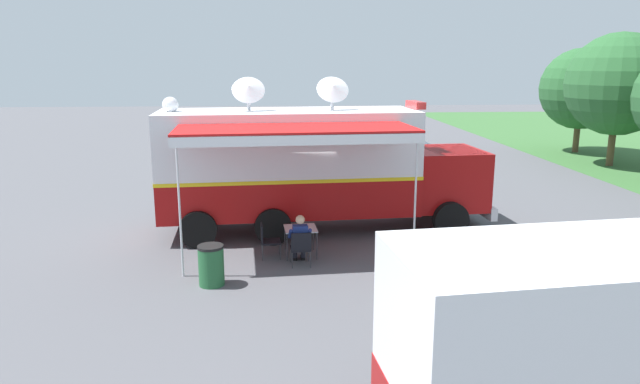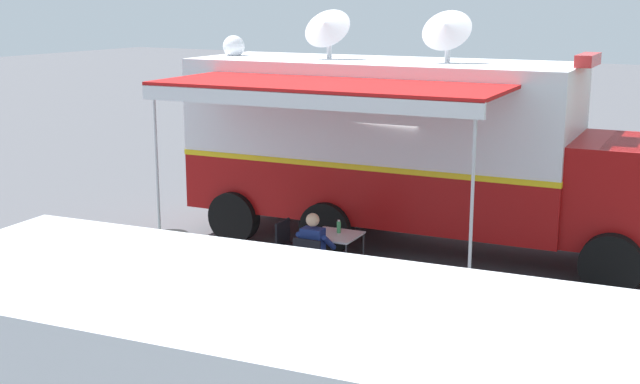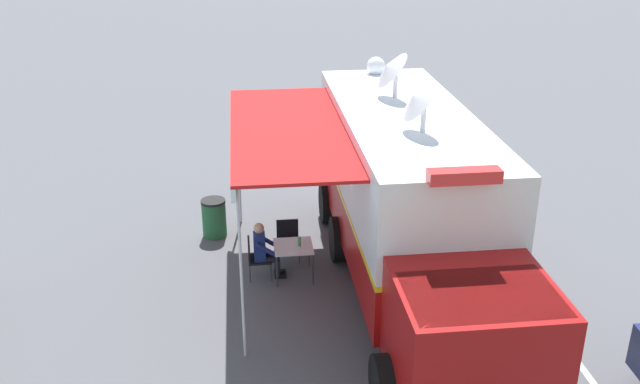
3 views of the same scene
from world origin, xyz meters
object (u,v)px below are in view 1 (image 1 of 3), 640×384
Objects in this scene: command_truck at (314,164)px; seated_responder at (300,238)px; folding_chair_beside_table at (267,238)px; support_truck at (640,345)px; trash_bin at (211,265)px; car_behind_truck at (409,167)px; water_bottle at (301,223)px; folding_table at (300,230)px; folding_chair_at_table at (301,246)px.

command_truck reaches higher than seated_responder.
support_truck is at bearing 32.59° from folding_chair_beside_table.
command_truck is 3.22m from seated_responder.
folding_chair_beside_table is at bearing 145.63° from trash_bin.
trash_bin is 0.21× the size of car_behind_truck.
command_truck is 5.06m from trash_bin.
folding_chair_beside_table is at bearing -74.61° from water_bottle.
support_truck is (7.62, 3.95, 0.71)m from folding_table.
water_bottle is 0.26× the size of folding_chair_at_table.
water_bottle reaches higher than trash_bin.
command_truck is at bearing 169.68° from seated_responder.
water_bottle is at bearing 176.81° from seated_responder.
seated_responder is 9.30m from car_behind_truck.
folding_chair_beside_table is at bearing -82.62° from folding_table.
folding_chair_at_table is 1.08m from folding_chair_beside_table.
folding_chair_beside_table reaches higher than folding_table.
folding_table is 0.98× the size of folding_chair_at_table.
folding_table is at bearing 97.38° from folding_chair_beside_table.
water_bottle is 0.76m from seated_responder.
command_truck is at bearing 167.84° from folding_table.
command_truck is at bearing 148.55° from trash_bin.
folding_chair_at_table is at bearing -28.39° from car_behind_truck.
trash_bin is 0.13× the size of support_truck.
folding_chair_beside_table is 0.96× the size of trash_bin.
folding_chair_at_table is (3.09, -0.52, -1.43)m from command_truck.
water_bottle reaches higher than folding_table.
folding_chair_beside_table is (-0.69, -0.83, 0.00)m from folding_chair_at_table.
folding_chair_beside_table is 0.12× the size of support_truck.
trash_bin is at bearing -31.45° from command_truck.
folding_chair_beside_table is 2.09m from trash_bin.
support_truck is (5.78, 5.98, 0.93)m from trash_bin.
car_behind_truck reaches higher than trash_bin.
folding_table is 0.98× the size of folding_chair_beside_table.
water_bottle is 0.03× the size of support_truck.
support_truck is at bearing 27.40° from folding_table.
trash_bin is at bearing -34.81° from car_behind_truck.
folding_chair_at_table is 0.96× the size of trash_bin.
folding_chair_at_table is at bearing -149.78° from support_truck.
water_bottle is 8.64m from car_behind_truck.
car_behind_truck is at bearing 149.24° from folding_table.
trash_bin reaches higher than folding_table.
command_truck reaches higher than folding_table.
support_truck is 15.15m from car_behind_truck.
car_behind_truck is at bearing 150.98° from seated_responder.
folding_chair_beside_table is at bearing -29.24° from command_truck.
trash_bin is at bearing -62.73° from folding_chair_at_table.
folding_table is 0.20× the size of car_behind_truck.
seated_responder is (0.61, -0.03, -0.02)m from folding_table.
trash_bin is at bearing -58.48° from seated_responder.
seated_responder reaches higher than trash_bin.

